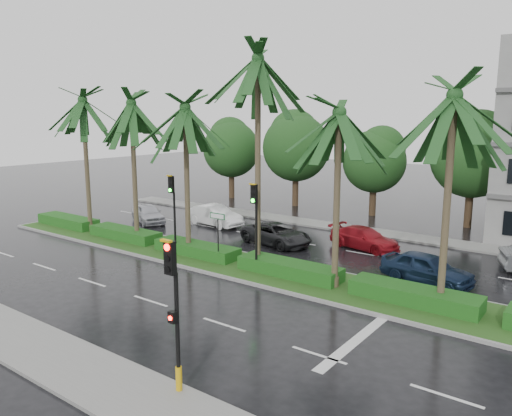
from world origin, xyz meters
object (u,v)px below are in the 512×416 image
Objects in this scene: signal_median_left at (173,203)px; car_white at (215,215)px; car_blue at (427,268)px; signal_near at (174,310)px; street_sign at (218,225)px; car_darkgrey at (276,234)px; car_red at (364,238)px; car_silver at (148,213)px.

car_white is at bearing 115.06° from signal_median_left.
signal_near is at bearing 178.84° from car_blue.
signal_near is at bearing -135.37° from car_white.
street_sign is (-7.00, 9.87, -0.38)m from signal_near.
signal_near is 13.82m from car_blue.
street_sign is 0.56× the size of car_darkgrey.
signal_near reaches higher than car_red.
car_silver is at bearing 155.73° from street_sign.
car_blue is at bearing 20.79° from street_sign.
car_blue reaches higher than car_darkgrey.
street_sign reaches higher than car_silver.
car_blue is at bearing -117.52° from car_red.
car_white is (-6.37, 7.03, -1.40)m from street_sign.
car_red is (15.53, 2.62, -0.05)m from car_silver.
signal_median_left is at bearing -148.66° from car_white.
car_darkgrey is 5.15m from car_red.
car_red is at bearing 58.24° from street_sign.
signal_median_left is 1.04× the size of car_blue.
signal_median_left is 9.66m from car_silver.
car_red is (11.03, 0.49, -0.10)m from car_white.
car_darkgrey is at bearing 114.74° from signal_near.
signal_median_left is 6.68m from car_darkgrey.
signal_near is 12.11m from street_sign.
car_silver is 4.98m from car_white.
street_sign is 9.59m from car_white.
street_sign is at bearing -131.53° from car_white.
car_red is (4.64, 2.23, -0.02)m from car_darkgrey.
signal_near reaches higher than car_silver.
signal_near is 21.63m from car_white.
car_silver is (-10.87, 4.90, -1.45)m from street_sign.
car_silver is 10.89m from car_darkgrey.
car_red is (4.66, 7.52, -1.50)m from street_sign.
car_white is at bearing 103.96° from car_red.
signal_median_left reaches higher than street_sign.
street_sign is at bearing 159.66° from car_red.
car_blue is (20.37, -1.30, 0.04)m from car_silver.
car_silver is at bearing 95.70° from car_blue.
signal_near is 0.99× the size of car_white.
street_sign is 0.65× the size of car_silver.
car_darkgrey is (-6.99, 15.16, -1.86)m from signal_near.
signal_near is 1.68× the size of street_sign.
car_darkgrey is (10.88, 0.39, -0.03)m from car_silver.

